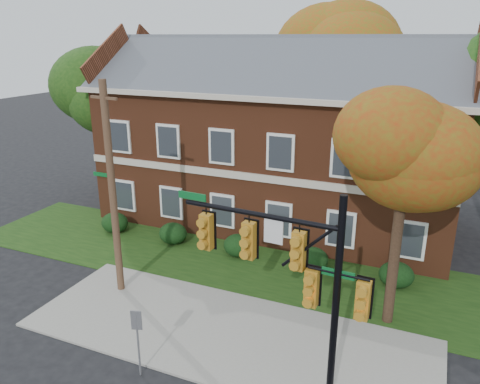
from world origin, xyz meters
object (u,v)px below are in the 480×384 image
at_px(apartment_building, 278,130).
at_px(hedge_right, 312,259).
at_px(tree_left_rear, 112,91).
at_px(tree_far_rear, 339,50).
at_px(traffic_signal, 296,274).
at_px(hedge_far_right, 396,275).
at_px(hedge_left, 173,233).
at_px(sign_post, 137,332).
at_px(hedge_center, 238,245).
at_px(tree_near_right, 415,140).
at_px(hedge_far_left, 115,223).
at_px(utility_pole, 112,191).

distance_m(apartment_building, hedge_right, 7.73).
bearing_deg(tree_left_rear, apartment_building, 6.54).
relative_size(tree_far_rear, traffic_signal, 1.86).
height_order(tree_far_rear, traffic_signal, tree_far_rear).
xyz_separation_m(apartment_building, tree_left_rear, (-9.73, -1.12, 1.69)).
bearing_deg(hedge_far_right, hedge_right, 180.00).
bearing_deg(hedge_left, tree_left_rear, 146.41).
relative_size(hedge_left, sign_post, 0.63).
xyz_separation_m(hedge_center, hedge_far_right, (7.00, 0.00, 0.00)).
distance_m(apartment_building, tree_near_right, 10.97).
bearing_deg(tree_far_rear, tree_near_right, -69.73).
height_order(tree_near_right, traffic_signal, tree_near_right).
distance_m(tree_left_rear, tree_far_rear, 14.40).
bearing_deg(hedge_far_left, utility_pole, -50.30).
distance_m(apartment_building, hedge_far_left, 9.82).
relative_size(hedge_far_right, traffic_signal, 0.23).
distance_m(tree_near_right, utility_pole, 10.77).
bearing_deg(utility_pole, tree_left_rear, 136.75).
distance_m(hedge_left, utility_pole, 5.99).
bearing_deg(tree_near_right, traffic_signal, -116.80).
xyz_separation_m(hedge_right, tree_near_right, (3.72, -2.83, 6.14)).
relative_size(tree_left_rear, sign_post, 3.98).
bearing_deg(utility_pole, tree_near_right, 20.11).
bearing_deg(hedge_far_right, apartment_building, 143.11).
bearing_deg(tree_near_right, hedge_right, 142.72).
relative_size(hedge_left, hedge_far_right, 1.00).
bearing_deg(hedge_center, tree_far_rear, 84.15).
relative_size(tree_left_rear, utility_pole, 1.07).
height_order(tree_left_rear, utility_pole, tree_left_rear).
height_order(hedge_right, hedge_far_right, same).
relative_size(hedge_far_right, utility_pole, 0.17).
distance_m(hedge_far_left, traffic_signal, 14.42).
height_order(hedge_right, tree_near_right, tree_near_right).
relative_size(hedge_left, tree_far_rear, 0.12).
bearing_deg(sign_post, hedge_left, 97.41).
relative_size(hedge_left, hedge_center, 1.00).
height_order(apartment_building, hedge_left, apartment_building).
distance_m(hedge_left, tree_far_rear, 16.25).
height_order(hedge_right, traffic_signal, traffic_signal).
bearing_deg(apartment_building, hedge_far_left, -143.11).
xyz_separation_m(hedge_center, traffic_signal, (4.89, -7.45, 3.31)).
bearing_deg(hedge_far_left, tree_near_right, -11.27).
xyz_separation_m(hedge_right, tree_far_rear, (-2.16, 13.09, 8.32)).
bearing_deg(tree_left_rear, utility_pole, -53.12).
relative_size(hedge_center, utility_pole, 0.17).
xyz_separation_m(apartment_building, sign_post, (0.50, -13.79, -3.47)).
relative_size(hedge_center, hedge_right, 1.00).
relative_size(traffic_signal, utility_pole, 0.74).
distance_m(hedge_center, hedge_right, 3.50).
bearing_deg(tree_left_rear, tree_far_rear, 38.97).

